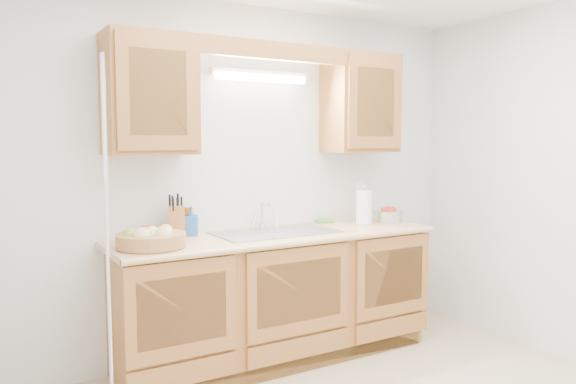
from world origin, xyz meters
TOP-DOWN VIEW (x-y plane):
  - room at (0.00, 0.00)m, footprint 3.52×3.50m
  - base_cabinets at (0.00, 1.20)m, footprint 2.20×0.60m
  - countertop at (0.00, 1.19)m, footprint 2.30×0.63m
  - upper_cabinet_left at (-0.83, 1.33)m, footprint 0.55×0.33m
  - upper_cabinet_right at (0.83, 1.33)m, footprint 0.55×0.33m
  - valance at (0.00, 1.19)m, footprint 2.20×0.05m
  - fluorescent_fixture at (0.00, 1.42)m, footprint 0.76×0.08m
  - sink at (0.00, 1.21)m, footprint 0.84×0.46m
  - wire_shelf_pole at (-1.20, 0.94)m, footprint 0.03×0.03m
  - outlet_plate at (0.95, 1.49)m, footprint 0.08×0.01m
  - fruit_basket at (-0.91, 1.12)m, footprint 0.50×0.50m
  - knife_block at (-0.67, 1.34)m, footprint 0.15×0.19m
  - orange_canister at (-0.54, 1.44)m, footprint 0.06×0.06m
  - soap_bottle at (-0.54, 1.41)m, footprint 0.12×0.12m
  - sponge at (0.57, 1.44)m, footprint 0.15×0.12m
  - paper_towel at (0.78, 1.21)m, footprint 0.15×0.15m
  - apple_bowl at (1.03, 1.23)m, footprint 0.27×0.27m

SIDE VIEW (x-z plane):
  - base_cabinets at x=0.00m, z-range 0.01..0.87m
  - sink at x=0.00m, z-range 0.65..1.01m
  - countertop at x=0.00m, z-range 0.86..0.90m
  - sponge at x=0.57m, z-range 0.90..0.92m
  - apple_bowl at x=1.03m, z-range 0.89..1.01m
  - fruit_basket at x=-0.91m, z-range 0.89..1.02m
  - orange_canister at x=-0.54m, z-range 0.90..1.10m
  - wire_shelf_pole at x=-1.20m, z-range 0.00..2.00m
  - soap_bottle at x=-0.54m, z-range 0.90..1.10m
  - knife_block at x=-0.67m, z-range 0.86..1.16m
  - paper_towel at x=0.78m, z-range 0.87..1.18m
  - outlet_plate at x=0.95m, z-range 1.09..1.21m
  - room at x=0.00m, z-range 0.00..2.50m
  - upper_cabinet_left at x=-0.83m, z-range 1.45..2.20m
  - upper_cabinet_right at x=0.83m, z-range 1.45..2.20m
  - fluorescent_fixture at x=0.00m, z-range 1.96..2.04m
  - valance at x=0.00m, z-range 2.08..2.20m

